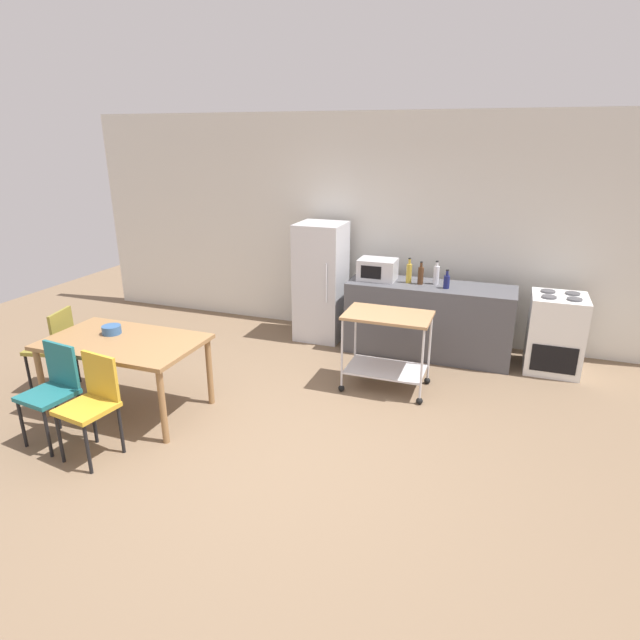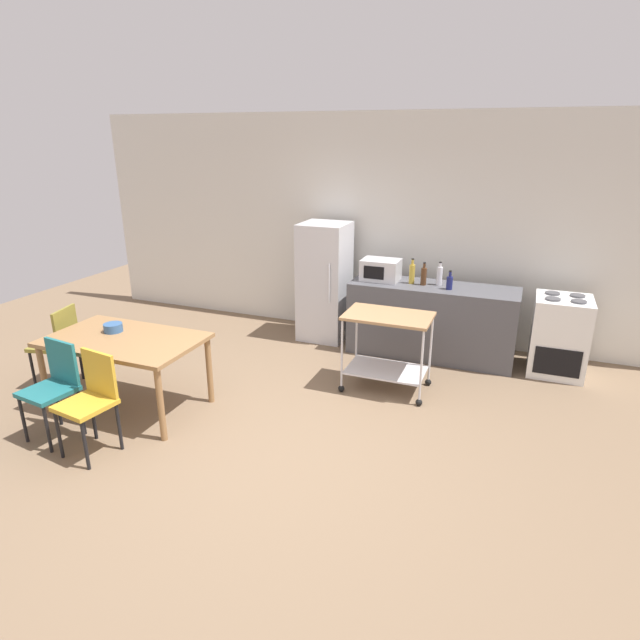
{
  "view_description": "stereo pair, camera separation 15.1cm",
  "coord_description": "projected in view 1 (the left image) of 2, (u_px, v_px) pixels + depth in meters",
  "views": [
    {
      "loc": [
        1.73,
        -3.63,
        2.61
      ],
      "look_at": [
        -0.02,
        1.2,
        0.8
      ],
      "focal_mm": 29.53,
      "sensor_mm": 36.0,
      "label": 1
    },
    {
      "loc": [
        1.87,
        -3.58,
        2.61
      ],
      "look_at": [
        -0.02,
        1.2,
        0.8
      ],
      "focal_mm": 29.53,
      "sensor_mm": 36.0,
      "label": 2
    }
  ],
  "objects": [
    {
      "name": "chair_mustard",
      "position": [
        92.0,
        400.0,
        4.4
      ],
      "size": [
        0.45,
        0.45,
        0.89
      ],
      "rotation": [
        0.0,
        0.0,
        -0.15
      ],
      "color": "gold",
      "rests_on": "ground_plane"
    },
    {
      "name": "ground_plane",
      "position": [
        276.0,
        448.0,
        4.64
      ],
      "size": [
        12.0,
        12.0,
        0.0
      ],
      "primitive_type": "plane",
      "color": "brown"
    },
    {
      "name": "kitchen_cart",
      "position": [
        387.0,
        339.0,
        5.57
      ],
      "size": [
        0.91,
        0.57,
        0.85
      ],
      "color": "#A37A51",
      "rests_on": "ground_plane"
    },
    {
      "name": "bottle_vinegar",
      "position": [
        409.0,
        273.0,
        6.41
      ],
      "size": [
        0.07,
        0.07,
        0.31
      ],
      "color": "gold",
      "rests_on": "kitchen_counter"
    },
    {
      "name": "dining_table",
      "position": [
        124.0,
        348.0,
        5.08
      ],
      "size": [
        1.5,
        0.9,
        0.75
      ],
      "color": "olive",
      "rests_on": "ground_plane"
    },
    {
      "name": "microwave",
      "position": [
        378.0,
        269.0,
        6.54
      ],
      "size": [
        0.46,
        0.35,
        0.26
      ],
      "color": "silver",
      "rests_on": "kitchen_counter"
    },
    {
      "name": "stove_oven",
      "position": [
        555.0,
        333.0,
        6.06
      ],
      "size": [
        0.6,
        0.61,
        0.92
      ],
      "color": "white",
      "rests_on": "ground_plane"
    },
    {
      "name": "bottle_wine",
      "position": [
        447.0,
        281.0,
        6.18
      ],
      "size": [
        0.07,
        0.07,
        0.23
      ],
      "color": "navy",
      "rests_on": "kitchen_counter"
    },
    {
      "name": "refrigerator",
      "position": [
        321.0,
        282.0,
        6.96
      ],
      "size": [
        0.6,
        0.63,
        1.55
      ],
      "color": "silver",
      "rests_on": "ground_plane"
    },
    {
      "name": "fruit_bowl",
      "position": [
        112.0,
        330.0,
        5.2
      ],
      "size": [
        0.18,
        0.18,
        0.08
      ],
      "primitive_type": "cylinder",
      "color": "#33598C",
      "rests_on": "dining_table"
    },
    {
      "name": "chair_teal",
      "position": [
        53.0,
        387.0,
        4.62
      ],
      "size": [
        0.45,
        0.45,
        0.89
      ],
      "rotation": [
        0.0,
        0.0,
        -0.13
      ],
      "color": "#1E666B",
      "rests_on": "ground_plane"
    },
    {
      "name": "bottle_olive_oil",
      "position": [
        421.0,
        275.0,
        6.35
      ],
      "size": [
        0.07,
        0.07,
        0.28
      ],
      "color": "#4C2D19",
      "rests_on": "kitchen_counter"
    },
    {
      "name": "bottle_soda",
      "position": [
        436.0,
        275.0,
        6.35
      ],
      "size": [
        0.07,
        0.07,
        0.29
      ],
      "color": "silver",
      "rests_on": "kitchen_counter"
    },
    {
      "name": "kitchen_counter",
      "position": [
        428.0,
        320.0,
        6.51
      ],
      "size": [
        2.0,
        0.64,
        0.9
      ],
      "primitive_type": "cube",
      "color": "#4C4C51",
      "rests_on": "ground_plane"
    },
    {
      "name": "back_wall",
      "position": [
        373.0,
        227.0,
        7.0
      ],
      "size": [
        8.4,
        0.12,
        2.9
      ],
      "primitive_type": "cube",
      "color": "silver",
      "rests_on": "ground_plane"
    },
    {
      "name": "chair_olive",
      "position": [
        55.0,
        344.0,
        5.57
      ],
      "size": [
        0.48,
        0.48,
        0.89
      ],
      "rotation": [
        0.0,
        0.0,
        -1.35
      ],
      "color": "olive",
      "rests_on": "ground_plane"
    }
  ]
}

